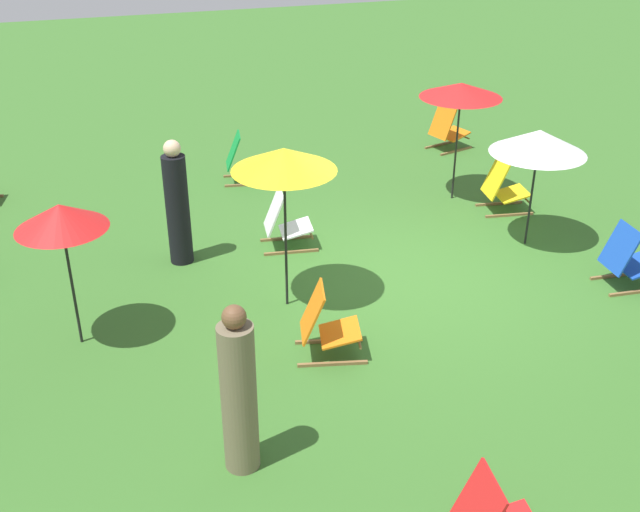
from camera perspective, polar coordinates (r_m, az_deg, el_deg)
The scene contains 13 objects.
ground_plane at distance 10.04m, azimuth 6.52°, elevation -1.54°, with size 40.00×40.00×0.00m, color #386B28.
deckchair_4 at distance 14.54m, azimuth 9.47°, elevation 9.22°, with size 0.66×0.86×0.83m.
deckchair_5 at distance 12.05m, azimuth 13.47°, elevation 4.91°, with size 0.59×0.82×0.83m.
deckchair_8 at distance 12.91m, azimuth -5.79°, elevation 7.09°, with size 0.59×0.83×0.83m.
deckchair_9 at distance 8.30m, azimuth 0.44°, elevation -5.19°, with size 0.64×0.85×0.83m.
deckchair_10 at distance 10.36m, azimuth 21.92°, elevation -0.26°, with size 0.54×0.80×0.83m.
deckchair_11 at distance 10.60m, azimuth -2.64°, elevation 2.49°, with size 0.57×0.82×0.83m.
umbrella_1 at distance 8.59m, azimuth -2.70°, elevation 7.17°, with size 1.20×1.20×2.00m.
umbrella_2 at distance 8.38m, azimuth -18.74°, elevation 2.77°, with size 0.97×0.97×1.69m.
umbrella_3 at distance 11.92m, azimuth 10.45°, elevation 12.02°, with size 1.25×1.25×1.86m.
umbrella_4 at distance 10.66m, azimuth 15.97°, elevation 8.17°, with size 1.29×1.29×1.67m.
person_0 at distance 10.19m, azimuth -10.57°, elevation 3.68°, with size 0.38×0.38×1.71m.
person_1 at distance 6.69m, azimuth -6.06°, elevation -10.20°, with size 0.42×0.42×1.66m.
Camera 1 is at (-7.93, 3.79, 4.86)m, focal length 43.02 mm.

